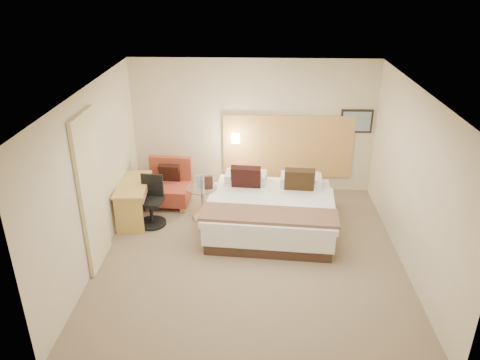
{
  "coord_description": "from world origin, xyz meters",
  "views": [
    {
      "loc": [
        0.07,
        -6.37,
        4.29
      ],
      "look_at": [
        -0.19,
        0.69,
        1.02
      ],
      "focal_mm": 35.0,
      "sensor_mm": 36.0,
      "label": 1
    }
  ],
  "objects_px": {
    "bed": "(271,210)",
    "side_table": "(202,201)",
    "lounge_chair": "(169,187)",
    "desk_chair": "(151,205)",
    "desk": "(135,191)"
  },
  "relations": [
    {
      "from": "side_table",
      "to": "desk_chair",
      "type": "relative_size",
      "value": 0.74
    },
    {
      "from": "bed",
      "to": "desk",
      "type": "relative_size",
      "value": 1.95
    },
    {
      "from": "side_table",
      "to": "desk",
      "type": "distance_m",
      "value": 1.23
    },
    {
      "from": "bed",
      "to": "side_table",
      "type": "xyz_separation_m",
      "value": [
        -1.25,
        0.27,
        0.0
      ]
    },
    {
      "from": "desk",
      "to": "desk_chair",
      "type": "relative_size",
      "value": 1.32
    },
    {
      "from": "lounge_chair",
      "to": "desk_chair",
      "type": "xyz_separation_m",
      "value": [
        -0.17,
        -0.82,
        0.02
      ]
    },
    {
      "from": "lounge_chair",
      "to": "desk",
      "type": "xyz_separation_m",
      "value": [
        -0.49,
        -0.66,
        0.22
      ]
    },
    {
      "from": "bed",
      "to": "lounge_chair",
      "type": "bearing_deg",
      "value": 156.3
    },
    {
      "from": "lounge_chair",
      "to": "desk",
      "type": "height_order",
      "value": "lounge_chair"
    },
    {
      "from": "side_table",
      "to": "desk",
      "type": "relative_size",
      "value": 0.56
    },
    {
      "from": "lounge_chair",
      "to": "desk",
      "type": "bearing_deg",
      "value": -126.29
    },
    {
      "from": "side_table",
      "to": "lounge_chair",
      "type": "bearing_deg",
      "value": 140.78
    },
    {
      "from": "desk",
      "to": "desk_chair",
      "type": "xyz_separation_m",
      "value": [
        0.32,
        -0.15,
        -0.2
      ]
    },
    {
      "from": "bed",
      "to": "side_table",
      "type": "relative_size",
      "value": 3.47
    },
    {
      "from": "bed",
      "to": "side_table",
      "type": "bearing_deg",
      "value": 167.61
    }
  ]
}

